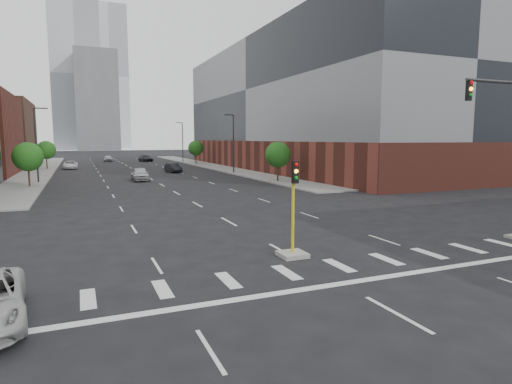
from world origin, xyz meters
TOP-DOWN VIEW (x-y plane):
  - ground at (0.00, 0.00)m, footprint 400.00×400.00m
  - sidewalk_left_far at (-15.00, 74.00)m, footprint 5.00×92.00m
  - sidewalk_right_far at (15.00, 74.00)m, footprint 5.00×92.00m
  - building_right_main at (29.50, 60.00)m, footprint 24.00×70.00m
  - tower_left at (-8.00, 220.00)m, footprint 22.00×22.00m
  - tower_right at (10.00, 260.00)m, footprint 20.00×20.00m
  - tower_mid at (0.00, 200.00)m, footprint 18.00×18.00m
  - median_traffic_signal at (0.00, 8.97)m, footprint 1.20×1.20m
  - streetlight_right_a at (13.41, 55.00)m, footprint 1.60×0.22m
  - streetlight_right_b at (13.41, 90.00)m, footprint 1.60×0.22m
  - streetlight_left at (-13.41, 50.00)m, footprint 1.60×0.22m
  - tree_left_near at (-14.00, 45.00)m, footprint 3.20×3.20m
  - tree_left_far at (-14.00, 75.00)m, footprint 3.20×3.20m
  - tree_right_near at (14.00, 40.00)m, footprint 3.20×3.20m
  - tree_right_far at (14.00, 80.00)m, footprint 3.20×3.20m
  - car_near_left at (-1.65, 48.26)m, footprint 2.14×5.07m
  - car_mid_right at (5.02, 60.05)m, footprint 2.16×4.64m
  - car_far_left at (-10.23, 74.91)m, footprint 2.40×5.15m
  - car_deep_right at (5.74, 94.90)m, footprint 3.03×5.73m
  - car_distant at (-2.37, 98.61)m, footprint 1.94×4.56m

SIDE VIEW (x-z plane):
  - ground at x=0.00m, z-range 0.00..0.00m
  - sidewalk_left_far at x=-15.00m, z-range 0.00..0.15m
  - sidewalk_right_far at x=15.00m, z-range 0.00..0.15m
  - car_far_left at x=-10.23m, z-range 0.00..1.43m
  - car_mid_right at x=5.02m, z-range 0.00..1.47m
  - car_distant at x=-2.37m, z-range 0.00..1.54m
  - car_deep_right at x=5.74m, z-range 0.00..1.58m
  - car_near_left at x=-1.65m, z-range 0.00..1.71m
  - median_traffic_signal at x=0.00m, z-range -1.23..3.17m
  - tree_left_near at x=-14.00m, z-range 0.97..5.82m
  - tree_left_far at x=-14.00m, z-range 0.97..5.82m
  - tree_right_near at x=14.00m, z-range 0.97..5.82m
  - tree_right_far at x=14.00m, z-range 0.97..5.82m
  - streetlight_right_a at x=13.41m, z-range 0.47..9.55m
  - streetlight_right_b at x=13.41m, z-range 0.47..9.55m
  - streetlight_left at x=-13.41m, z-range 0.47..9.55m
  - building_right_main at x=29.50m, z-range 0.00..22.00m
  - tower_mid at x=0.00m, z-range 0.00..44.00m
  - tower_left at x=-8.00m, z-range 0.00..70.00m
  - tower_right at x=10.00m, z-range 0.00..80.00m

